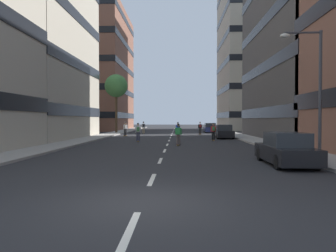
# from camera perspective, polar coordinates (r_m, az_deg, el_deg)

# --- Properties ---
(ground_plane) EXTENTS (174.10, 174.10, 0.00)m
(ground_plane) POSITION_cam_1_polar(r_m,az_deg,el_deg) (37.03, 0.48, -2.04)
(ground_plane) COLOR #28282B
(sidewalk_left) EXTENTS (2.60, 79.80, 0.14)m
(sidewalk_left) POSITION_cam_1_polar(r_m,az_deg,el_deg) (41.70, -11.05, -1.60)
(sidewalk_left) COLOR #9E9991
(sidewalk_left) RESTS_ON ground_plane
(sidewalk_right) EXTENTS (2.60, 79.80, 0.14)m
(sidewalk_right) POSITION_cam_1_polar(r_m,az_deg,el_deg) (41.32, 12.37, -1.63)
(sidewalk_right) COLOR #9E9991
(sidewalk_right) RESTS_ON ground_plane
(lane_markings) EXTENTS (0.16, 67.20, 0.01)m
(lane_markings) POSITION_cam_1_polar(r_m,az_deg,el_deg) (38.51, 0.53, -1.91)
(lane_markings) COLOR silver
(lane_markings) RESTS_ON ground_plane
(building_left_far) EXTENTS (17.76, 21.61, 23.91)m
(building_left_far) POSITION_cam_1_polar(r_m,az_deg,el_deg) (66.64, -15.32, 9.76)
(building_left_far) COLOR brown
(building_left_far) RESTS_ON ground_plane
(building_right_far) EXTENTS (17.76, 17.82, 34.38)m
(building_right_far) POSITION_cam_1_polar(r_m,az_deg,el_deg) (67.11, 17.64, 14.24)
(building_right_far) COLOR #B2A893
(building_right_far) RESTS_ON ground_plane
(parked_car_near) EXTENTS (1.82, 4.40, 1.52)m
(parked_car_near) POSITION_cam_1_polar(r_m,az_deg,el_deg) (35.18, 10.08, -1.10)
(parked_car_near) COLOR black
(parked_car_near) RESTS_ON ground_plane
(parked_car_mid) EXTENTS (1.82, 4.40, 1.52)m
(parked_car_mid) POSITION_cam_1_polar(r_m,az_deg,el_deg) (15.52, 20.74, -4.11)
(parked_car_mid) COLOR black
(parked_car_mid) RESTS_ON ground_plane
(parked_car_far) EXTENTS (1.82, 4.40, 1.52)m
(parked_car_far) POSITION_cam_1_polar(r_m,az_deg,el_deg) (49.76, 7.68, -0.41)
(parked_car_far) COLOR navy
(parked_car_far) RESTS_ON ground_plane
(street_tree_near) EXTENTS (3.43, 3.43, 8.72)m
(street_tree_near) POSITION_cam_1_polar(r_m,az_deg,el_deg) (47.82, -9.45, 7.16)
(street_tree_near) COLOR #4C3823
(street_tree_near) RESTS_ON sidewalk_left
(streetlamp_right) EXTENTS (2.13, 0.30, 6.50)m
(streetlamp_right) POSITION_cam_1_polar(r_m,az_deg,el_deg) (17.70, 24.96, 7.65)
(streetlamp_right) COLOR #3F3F44
(streetlamp_right) RESTS_ON sidewalk_right
(skater_0) EXTENTS (0.55, 0.92, 1.78)m
(skater_0) POSITION_cam_1_polar(r_m,az_deg,el_deg) (43.20, 5.90, -0.23)
(skater_0) COLOR brown
(skater_0) RESTS_ON ground_plane
(skater_1) EXTENTS (0.57, 0.92, 1.78)m
(skater_1) POSITION_cam_1_polar(r_m,az_deg,el_deg) (39.40, -7.83, -0.38)
(skater_1) COLOR brown
(skater_1) RESTS_ON ground_plane
(skater_2) EXTENTS (0.53, 0.90, 1.78)m
(skater_2) POSITION_cam_1_polar(r_m,az_deg,el_deg) (31.18, 8.28, -0.81)
(skater_2) COLOR brown
(skater_2) RESTS_ON ground_plane
(skater_3) EXTENTS (0.56, 0.92, 1.78)m
(skater_3) POSITION_cam_1_polar(r_m,az_deg,el_deg) (46.54, -4.50, -0.12)
(skater_3) COLOR brown
(skater_3) RESTS_ON ground_plane
(skater_4) EXTENTS (0.56, 0.92, 1.78)m
(skater_4) POSITION_cam_1_polar(r_m,az_deg,el_deg) (25.26, 1.90, -1.34)
(skater_4) COLOR brown
(skater_4) RESTS_ON ground_plane
(skater_5) EXTENTS (0.56, 0.92, 1.78)m
(skater_5) POSITION_cam_1_polar(r_m,az_deg,el_deg) (38.81, 1.82, -0.44)
(skater_5) COLOR brown
(skater_5) RESTS_ON ground_plane
(skater_6) EXTENTS (0.55, 0.92, 1.78)m
(skater_6) POSITION_cam_1_polar(r_m,az_deg,el_deg) (29.64, -5.50, -0.91)
(skater_6) COLOR brown
(skater_6) RESTS_ON ground_plane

